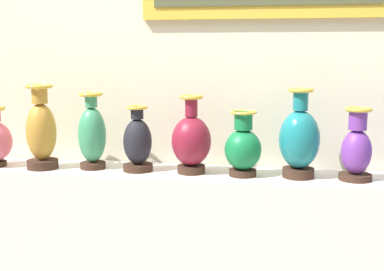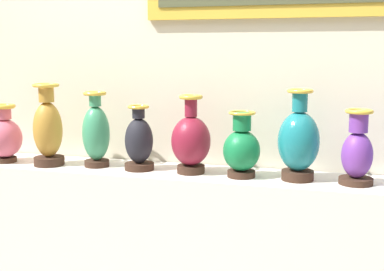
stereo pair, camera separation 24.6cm
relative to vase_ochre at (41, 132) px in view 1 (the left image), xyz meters
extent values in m
cube|color=silver|center=(0.74, 0.06, -0.63)|extent=(2.37, 0.36, 0.90)
cube|color=beige|center=(0.74, 0.29, 0.25)|extent=(4.91, 0.10, 2.67)
cylinder|color=#382319|center=(0.00, 0.00, -0.16)|extent=(0.15, 0.15, 0.04)
ellipsoid|color=#B27F2D|center=(0.00, 0.00, 0.00)|extent=(0.15, 0.15, 0.28)
cylinder|color=#B27F2D|center=(0.00, 0.00, 0.18)|extent=(0.08, 0.08, 0.08)
torus|color=gold|center=(0.00, 0.00, 0.22)|extent=(0.13, 0.13, 0.02)
cylinder|color=#382319|center=(0.24, 0.04, -0.17)|extent=(0.12, 0.12, 0.03)
ellipsoid|color=#388C60|center=(0.24, 0.04, -0.01)|extent=(0.14, 0.14, 0.27)
cylinder|color=#388C60|center=(0.24, 0.04, 0.15)|extent=(0.06, 0.06, 0.06)
torus|color=gold|center=(0.24, 0.04, 0.19)|extent=(0.11, 0.11, 0.02)
cylinder|color=#382319|center=(0.48, 0.03, -0.17)|extent=(0.14, 0.14, 0.03)
ellipsoid|color=black|center=(0.48, 0.03, -0.04)|extent=(0.14, 0.14, 0.22)
cylinder|color=black|center=(0.48, 0.03, 0.10)|extent=(0.06, 0.06, 0.06)
torus|color=gold|center=(0.48, 0.03, 0.13)|extent=(0.10, 0.10, 0.02)
cylinder|color=#382319|center=(0.74, 0.04, -0.16)|extent=(0.13, 0.13, 0.04)
ellipsoid|color=maroon|center=(0.74, 0.04, -0.03)|extent=(0.19, 0.19, 0.23)
cylinder|color=maroon|center=(0.74, 0.04, 0.13)|extent=(0.06, 0.06, 0.09)
torus|color=gold|center=(0.74, 0.04, 0.18)|extent=(0.11, 0.11, 0.02)
cylinder|color=#382319|center=(0.99, 0.02, -0.17)|extent=(0.13, 0.13, 0.03)
ellipsoid|color=#14723D|center=(0.99, 0.02, -0.06)|extent=(0.17, 0.17, 0.19)
cylinder|color=#14723D|center=(0.99, 0.02, 0.07)|extent=(0.08, 0.08, 0.08)
torus|color=gold|center=(0.99, 0.02, 0.11)|extent=(0.12, 0.12, 0.01)
cylinder|color=#382319|center=(1.24, 0.04, -0.16)|extent=(0.14, 0.14, 0.04)
ellipsoid|color=#19727A|center=(1.24, 0.04, -0.01)|extent=(0.19, 0.19, 0.27)
cylinder|color=#19727A|center=(1.24, 0.04, 0.17)|extent=(0.07, 0.07, 0.09)
torus|color=gold|center=(1.24, 0.04, 0.22)|extent=(0.11, 0.11, 0.02)
cylinder|color=#382319|center=(1.49, 0.03, -0.17)|extent=(0.15, 0.15, 0.03)
ellipsoid|color=#6B3393|center=(1.49, 0.03, -0.05)|extent=(0.13, 0.13, 0.20)
cylinder|color=#6B3393|center=(1.49, 0.03, 0.09)|extent=(0.08, 0.08, 0.09)
torus|color=gold|center=(1.49, 0.03, 0.14)|extent=(0.12, 0.12, 0.02)
camera|label=1|loc=(1.18, -2.34, 0.39)|focal=48.71mm
camera|label=2|loc=(1.42, -2.28, 0.39)|focal=48.71mm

